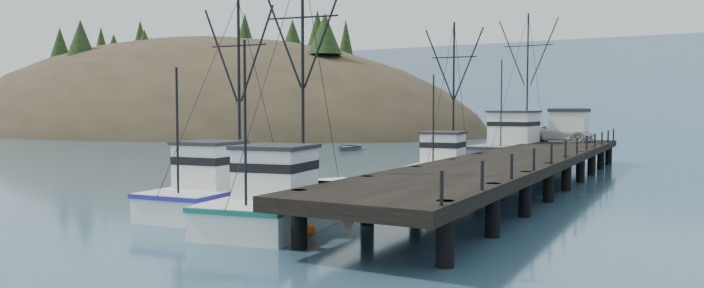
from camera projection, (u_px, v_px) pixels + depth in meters
The scene contains 13 objects.
ground at pixel (148, 207), 30.17m from camera, with size 400.00×400.00×0.00m, color #2E5168.
pier at pixel (521, 160), 37.36m from camera, with size 6.00×44.00×2.00m.
headland at pixel (177, 152), 135.22m from camera, with size 134.80×78.00×51.00m.
distant_ridge at pixel (642, 126), 174.21m from camera, with size 360.00×40.00×26.00m, color #9EB2C6.
distant_ridge_far at pixel (482, 123), 211.34m from camera, with size 180.00×25.00×18.00m, color silver.
moored_sailboats at pixel (257, 138), 97.85m from camera, with size 15.38×18.54×6.35m.
trawler_near at pixel (293, 202), 26.33m from camera, with size 5.16×11.42×11.48m.
trawler_mid at pixel (229, 193), 29.20m from camera, with size 4.11×10.22×10.24m.
trawler_far at pixel (449, 168), 41.28m from camera, with size 4.12×10.55×10.85m.
work_vessel at pixel (521, 150), 53.83m from camera, with size 5.33×16.15×13.43m.
pier_shed at pixel (569, 125), 53.20m from camera, with size 3.00×3.20×2.80m.
pickup_truck at pixel (561, 133), 53.07m from camera, with size 2.43×5.27×1.47m, color silver.
motorboat at pixel (349, 150), 72.57m from camera, with size 3.70×5.18×1.07m, color slate.
Camera 1 is at (23.05, -21.53, 4.70)m, focal length 32.00 mm.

